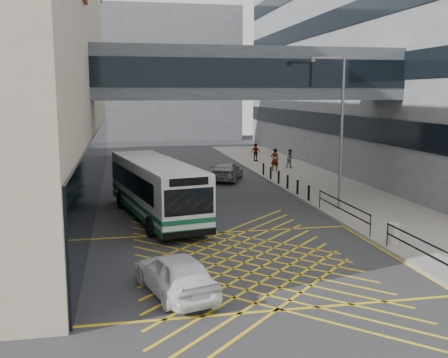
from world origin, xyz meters
TOP-DOWN VIEW (x-y plane):
  - ground at (0.00, 0.00)m, footprint 120.00×120.00m
  - building_right at (23.98, 24.00)m, footprint 24.09×44.00m
  - building_far at (-2.00, 60.00)m, footprint 28.00×16.00m
  - skybridge at (3.00, 12.00)m, footprint 20.00×4.10m
  - pavement at (9.00, 15.00)m, footprint 6.00×54.00m
  - box_junction at (0.00, 0.00)m, footprint 12.00×9.00m
  - bus at (-2.81, 8.09)m, footprint 4.54×10.88m
  - car_white at (-2.88, -2.65)m, footprint 2.95×4.76m
  - car_dark at (-1.52, 19.53)m, footprint 3.00×4.60m
  - car_silver at (3.16, 18.99)m, footprint 3.51×5.04m
  - street_lamp at (6.89, 7.54)m, footprint 1.82×0.74m
  - litter_bin at (6.58, 0.82)m, footprint 0.51×0.51m
  - kerb_railings at (6.15, 1.78)m, footprint 0.05×12.54m
  - bollards at (6.25, 15.00)m, footprint 0.14×10.14m
  - pedestrian_a at (7.65, 21.73)m, footprint 0.73×0.52m
  - pedestrian_b at (9.44, 23.10)m, footprint 0.81×0.52m
  - pedestrian_c at (7.75, 28.14)m, footprint 1.00×1.00m

SIDE VIEW (x-z plane):
  - ground at x=0.00m, z-range 0.00..0.00m
  - box_junction at x=0.00m, z-range 0.00..0.01m
  - pavement at x=9.00m, z-range 0.00..0.16m
  - litter_bin at x=6.58m, z-range 0.16..1.04m
  - bollards at x=6.25m, z-range 0.16..1.06m
  - car_dark at x=-1.52m, z-range 0.00..1.34m
  - car_white at x=-2.88m, z-range 0.00..1.41m
  - car_silver at x=3.16m, z-range 0.00..1.44m
  - kerb_railings at x=6.15m, z-range 0.38..1.38m
  - pedestrian_b at x=9.44m, z-range 0.16..1.74m
  - pedestrian_c at x=7.75m, z-range 0.16..1.78m
  - pedestrian_a at x=7.65m, z-range 0.16..1.99m
  - bus at x=-2.81m, z-range 0.11..3.08m
  - street_lamp at x=6.89m, z-range 0.73..8.84m
  - skybridge at x=3.00m, z-range 6.00..9.00m
  - building_far at x=-2.00m, z-range 0.00..18.00m
  - building_right at x=23.98m, z-range 0.00..20.00m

